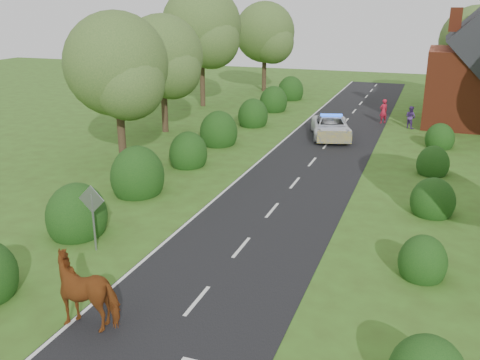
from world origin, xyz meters
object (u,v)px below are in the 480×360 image
at_px(road_sign, 92,208).
at_px(police_van, 331,127).
at_px(cow, 90,294).
at_px(pedestrian_purple, 410,117).
at_px(pedestrian_red, 383,111).

distance_m(road_sign, police_van, 20.85).
relative_size(cow, police_van, 0.43).
distance_m(police_van, pedestrian_purple, 6.84).
xyz_separation_m(police_van, pedestrian_purple, (4.89, 4.78, 0.08)).
xyz_separation_m(pedestrian_red, pedestrian_purple, (2.02, -1.05, -0.10)).
bearing_deg(police_van, road_sign, -119.24).
bearing_deg(pedestrian_red, cow, 38.78).
height_order(cow, pedestrian_purple, cow).
bearing_deg(pedestrian_purple, road_sign, 103.34).
distance_m(road_sign, cow, 4.80).
relative_size(cow, pedestrian_purple, 1.51).
xyz_separation_m(cow, pedestrian_purple, (7.15, 29.01, -0.06)).
bearing_deg(cow, pedestrian_red, 162.92).
height_order(police_van, pedestrian_purple, pedestrian_purple).
bearing_deg(cow, pedestrian_purple, 158.75).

